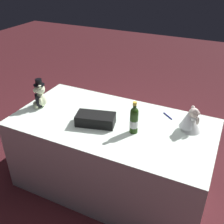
# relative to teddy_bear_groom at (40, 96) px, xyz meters

# --- Properties ---
(ground_plane) EXTENTS (12.00, 12.00, 0.00)m
(ground_plane) POSITION_rel_teddy_bear_groom_xyz_m (0.75, 0.05, -0.86)
(ground_plane) COLOR #47191E
(reception_table) EXTENTS (1.80, 0.94, 0.74)m
(reception_table) POSITION_rel_teddy_bear_groom_xyz_m (0.75, 0.05, -0.49)
(reception_table) COLOR white
(reception_table) RESTS_ON ground_plane
(teddy_bear_groom) EXTENTS (0.14, 0.14, 0.29)m
(teddy_bear_groom) POSITION_rel_teddy_bear_groom_xyz_m (0.00, 0.00, 0.00)
(teddy_bear_groom) COLOR beige
(teddy_bear_groom) RESTS_ON reception_table
(teddy_bear_bride) EXTENTS (0.21, 0.20, 0.22)m
(teddy_bear_bride) POSITION_rel_teddy_bear_groom_xyz_m (1.40, 0.21, -0.02)
(teddy_bear_bride) COLOR white
(teddy_bear_bride) RESTS_ON reception_table
(champagne_bottle) EXTENTS (0.07, 0.07, 0.28)m
(champagne_bottle) POSITION_rel_teddy_bear_groom_xyz_m (0.98, -0.02, 0.00)
(champagne_bottle) COLOR #1E3A0F
(champagne_bottle) RESTS_ON reception_table
(signing_pen) EXTENTS (0.11, 0.09, 0.01)m
(signing_pen) POSITION_rel_teddy_bear_groom_xyz_m (1.17, 0.35, -0.11)
(signing_pen) COLOR navy
(signing_pen) RESTS_ON reception_table
(gift_case_black) EXTENTS (0.37, 0.25, 0.10)m
(gift_case_black) POSITION_rel_teddy_bear_groom_xyz_m (0.64, -0.05, -0.07)
(gift_case_black) COLOR black
(gift_case_black) RESTS_ON reception_table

